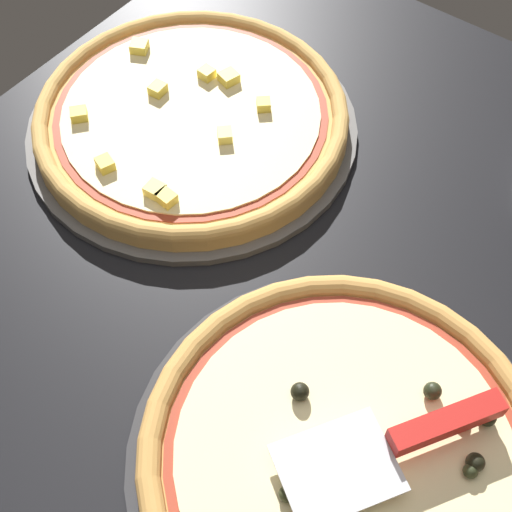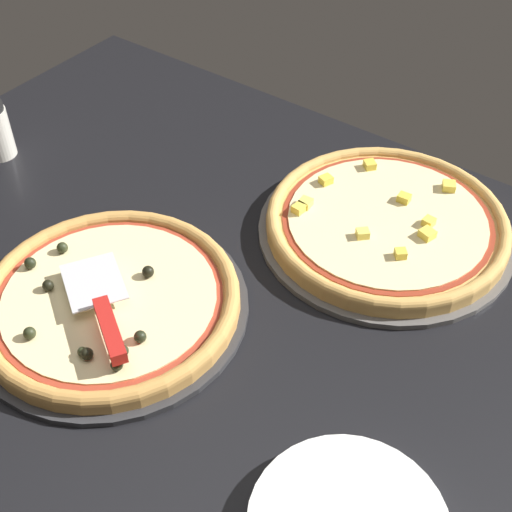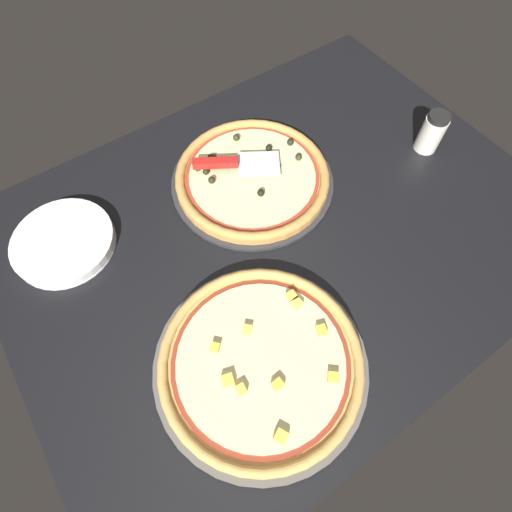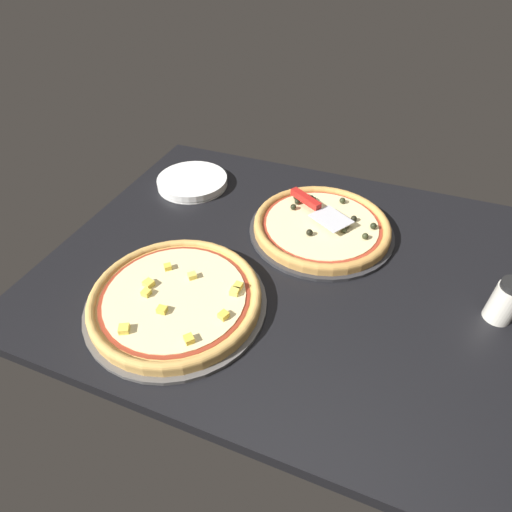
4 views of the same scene
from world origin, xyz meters
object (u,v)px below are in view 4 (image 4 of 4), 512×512
Objects in this scene: parmesan_shaker at (505,301)px; pizza_back at (176,297)px; pizza_front at (322,225)px; plate_stack at (192,182)px; serving_spatula at (313,204)px.

pizza_back is at bearing 18.10° from parmesan_shaker.
pizza_front is 47.65cm from plate_stack.
parmesan_shaker is (-49.67, 21.07, -0.25)cm from serving_spatula.
serving_spatula is 1.90× the size of parmesan_shaker.
pizza_back is 74.37cm from parmesan_shaker.
pizza_front reaches higher than pizza_back.
parmesan_shaker reaches higher than serving_spatula.
parmesan_shaker reaches higher than pizza_front.
pizza_back is 1.92× the size of serving_spatula.
serving_spatula is (-20.96, -44.16, 3.10)cm from pizza_back.
pizza_front is 1.85× the size of serving_spatula.
serving_spatula is at bearing -22.98° from parmesan_shaker.
pizza_front is 6.91cm from serving_spatula.
plate_stack is (21.65, -48.96, -1.19)cm from pizza_back.
serving_spatula is (4.12, -4.47, 3.27)cm from pizza_front.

